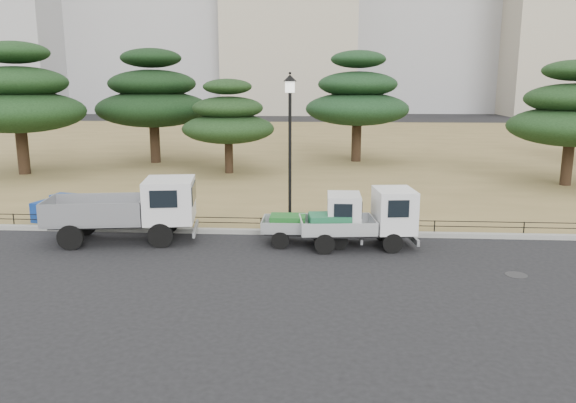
# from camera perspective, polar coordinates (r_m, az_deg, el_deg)

# --- Properties ---
(ground) EXTENTS (220.00, 220.00, 0.00)m
(ground) POSITION_cam_1_polar(r_m,az_deg,el_deg) (17.07, -0.46, -5.66)
(ground) COLOR black
(lawn) EXTENTS (120.00, 56.00, 0.15)m
(lawn) POSITION_cam_1_polar(r_m,az_deg,el_deg) (47.11, 2.37, 5.71)
(lawn) COLOR olive
(lawn) RESTS_ON ground
(curb) EXTENTS (120.00, 0.25, 0.16)m
(curb) POSITION_cam_1_polar(r_m,az_deg,el_deg) (19.53, 0.12, -3.14)
(curb) COLOR gray
(curb) RESTS_ON ground
(truck_large) EXTENTS (4.99, 2.57, 2.07)m
(truck_large) POSITION_cam_1_polar(r_m,az_deg,el_deg) (19.20, -15.66, -0.56)
(truck_large) COLOR black
(truck_large) RESTS_ON ground
(truck_kei_front) EXTENTS (3.18, 1.41, 1.67)m
(truck_kei_front) POSITION_cam_1_polar(r_m,az_deg,el_deg) (18.22, 3.23, -1.83)
(truck_kei_front) COLOR black
(truck_kei_front) RESTS_ON ground
(truck_kei_rear) EXTENTS (3.74, 1.93, 1.88)m
(truck_kei_rear) POSITION_cam_1_polar(r_m,az_deg,el_deg) (18.03, 7.95, -1.72)
(truck_kei_rear) COLOR black
(truck_kei_rear) RESTS_ON ground
(street_lamp) EXTENTS (0.47, 0.47, 5.29)m
(street_lamp) POSITION_cam_1_polar(r_m,az_deg,el_deg) (19.22, 0.20, 7.66)
(street_lamp) COLOR black
(street_lamp) RESTS_ON lawn
(pipe_fence) EXTENTS (38.00, 0.04, 0.40)m
(pipe_fence) POSITION_cam_1_polar(r_m,az_deg,el_deg) (19.59, 0.15, -2.01)
(pipe_fence) COLOR black
(pipe_fence) RESTS_ON lawn
(tarp_pile) EXTENTS (1.78, 1.47, 1.04)m
(tarp_pile) POSITION_cam_1_polar(r_m,az_deg,el_deg) (22.41, -22.27, -0.81)
(tarp_pile) COLOR navy
(tarp_pile) RESTS_ON lawn
(manhole) EXTENTS (0.60, 0.60, 0.01)m
(manhole) POSITION_cam_1_polar(r_m,az_deg,el_deg) (16.73, 22.17, -6.92)
(manhole) COLOR #2D2D30
(manhole) RESTS_ON ground
(pine_west_far) EXTENTS (7.18, 7.18, 7.25)m
(pine_west_far) POSITION_cam_1_polar(r_m,az_deg,el_deg) (34.67, -25.76, 9.40)
(pine_west_far) COLOR black
(pine_west_far) RESTS_ON lawn
(pine_west_near) EXTENTS (7.16, 7.16, 7.16)m
(pine_west_near) POSITION_cam_1_polar(r_m,az_deg,el_deg) (37.01, -13.58, 10.23)
(pine_west_near) COLOR black
(pine_west_near) RESTS_ON lawn
(pine_center_left) EXTENTS (5.18, 5.18, 5.26)m
(pine_center_left) POSITION_cam_1_polar(r_m,az_deg,el_deg) (31.87, -6.10, 8.31)
(pine_center_left) COLOR black
(pine_center_left) RESTS_ON lawn
(pine_center_right) EXTENTS (6.66, 6.66, 7.07)m
(pine_center_right) POSITION_cam_1_polar(r_m,az_deg,el_deg) (36.88, 7.07, 10.41)
(pine_center_right) COLOR black
(pine_center_right) RESTS_ON lawn
(pine_east_near) EXTENTS (6.07, 6.07, 6.13)m
(pine_east_near) POSITION_cam_1_polar(r_m,az_deg,el_deg) (31.09, 26.91, 7.94)
(pine_east_near) COLOR black
(pine_east_near) RESTS_ON lawn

